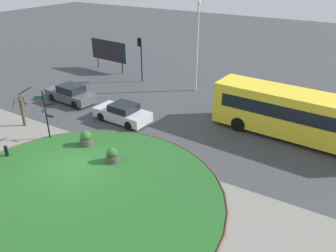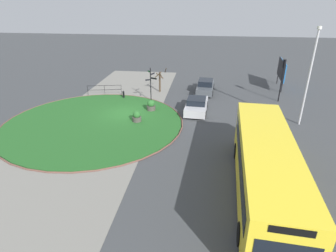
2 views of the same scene
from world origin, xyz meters
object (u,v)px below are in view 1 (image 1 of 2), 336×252
at_px(lamppost_tall, 197,45).
at_px(planter_kerbside, 86,139).
at_px(car_near_lane, 123,113).
at_px(street_tree_bare, 22,108).
at_px(bollard_foreground, 6,151).
at_px(planter_near_signpost, 112,156).
at_px(traffic_light_near, 140,50).
at_px(billboard_left, 109,51).
at_px(signpost_directional, 46,112).
at_px(car_far_lane, 71,94).
at_px(bus_yellow, 299,115).

xyz_separation_m(lamppost_tall, planter_kerbside, (-1.31, -12.68, -3.64)).
bearing_deg(car_near_lane, street_tree_bare, 40.13).
xyz_separation_m(bollard_foreground, planter_near_signpost, (5.84, 2.78, 0.04)).
bearing_deg(planter_near_signpost, planter_kerbside, 165.34).
xyz_separation_m(bollard_foreground, planter_kerbside, (3.14, 3.49, 0.07)).
relative_size(bollard_foreground, planter_near_signpost, 0.80).
bearing_deg(traffic_light_near, billboard_left, -4.73).
height_order(signpost_directional, bollard_foreground, signpost_directional).
bearing_deg(bollard_foreground, traffic_light_near, 94.63).
distance_m(bollard_foreground, car_near_lane, 8.14).
distance_m(bollard_foreground, planter_near_signpost, 6.47).
relative_size(signpost_directional, street_tree_bare, 1.20).
bearing_deg(lamppost_tall, traffic_light_near, -175.97).
distance_m(car_far_lane, street_tree_bare, 5.03).
distance_m(bus_yellow, planter_kerbside, 13.72).
relative_size(lamppost_tall, billboard_left, 1.58).
relative_size(signpost_directional, billboard_left, 0.69).
bearing_deg(street_tree_bare, lamppost_tall, 60.52).
bearing_deg(street_tree_bare, signpost_directional, -8.51).
bearing_deg(car_far_lane, lamppost_tall, -130.69).
bearing_deg(lamppost_tall, planter_near_signpost, -84.10).
bearing_deg(street_tree_bare, car_near_lane, 37.04).
distance_m(traffic_light_near, billboard_left, 5.05).
bearing_deg(car_near_lane, planter_near_signpost, 125.02).
bearing_deg(car_far_lane, billboard_left, -67.22).
distance_m(car_near_lane, planter_kerbside, 4.16).
bearing_deg(bus_yellow, planter_near_signpost, -130.29).
bearing_deg(traffic_light_near, lamppost_tall, -167.51).
relative_size(bollard_foreground, planter_kerbside, 0.76).
distance_m(car_far_lane, planter_near_signpost, 10.64).
relative_size(traffic_light_near, billboard_left, 0.86).
xyz_separation_m(traffic_light_near, lamppost_tall, (5.73, 0.40, 1.09)).
xyz_separation_m(bollard_foreground, billboard_left, (-6.11, 16.90, 1.68)).
relative_size(car_far_lane, street_tree_bare, 1.63).
bearing_deg(street_tree_bare, bus_yellow, 25.28).
bearing_deg(billboard_left, lamppost_tall, 1.23).
xyz_separation_m(car_near_lane, planter_near_signpost, (3.02, -4.85, -0.17)).
distance_m(bus_yellow, street_tree_bare, 18.78).
relative_size(signpost_directional, planter_near_signpost, 3.34).
bearing_deg(signpost_directional, billboard_left, 114.90).
relative_size(signpost_directional, car_near_lane, 0.78).
relative_size(billboard_left, planter_kerbside, 4.54).
bearing_deg(car_far_lane, bus_yellow, -166.15).
xyz_separation_m(car_far_lane, lamppost_tall, (7.66, 7.77, 3.46)).
height_order(billboard_left, street_tree_bare, billboard_left).
relative_size(bollard_foreground, street_tree_bare, 0.29).
distance_m(signpost_directional, car_far_lane, 6.60).
xyz_separation_m(bollard_foreground, car_far_lane, (-3.20, 8.39, 0.25)).
height_order(bollard_foreground, bus_yellow, bus_yellow).
distance_m(billboard_left, planter_kerbside, 16.37).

